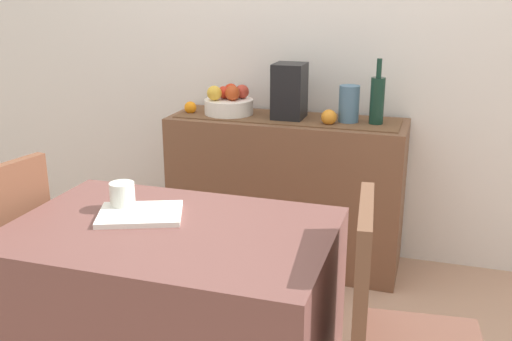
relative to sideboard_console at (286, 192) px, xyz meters
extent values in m
cube|color=silver|center=(0.02, 0.26, 0.94)|extent=(6.40, 0.06, 2.70)
cube|color=brown|center=(0.00, 0.00, 0.00)|extent=(1.25, 0.42, 0.82)
cube|color=brown|center=(0.00, 0.00, 0.41)|extent=(1.18, 0.32, 0.01)
cylinder|color=white|center=(-0.33, 0.00, 0.46)|extent=(0.26, 0.26, 0.08)
sphere|color=red|center=(-0.34, 0.08, 0.53)|extent=(0.07, 0.07, 0.07)
sphere|color=#B63F19|center=(-0.30, -0.02, 0.54)|extent=(0.08, 0.08, 0.08)
sphere|color=red|center=(-0.36, 0.01, 0.53)|extent=(0.07, 0.07, 0.07)
sphere|color=gold|center=(-0.39, -0.05, 0.54)|extent=(0.08, 0.08, 0.08)
sphere|color=#AF3426|center=(-0.27, 0.05, 0.53)|extent=(0.08, 0.08, 0.08)
cylinder|color=#153327|center=(0.46, 0.00, 0.53)|extent=(0.07, 0.07, 0.24)
cylinder|color=#153327|center=(0.46, 0.00, 0.70)|extent=(0.03, 0.03, 0.09)
cube|color=black|center=(0.01, 0.00, 0.56)|extent=(0.16, 0.18, 0.29)
cylinder|color=slate|center=(0.32, 0.00, 0.51)|extent=(0.10, 0.10, 0.19)
sphere|color=orange|center=(-0.54, -0.03, 0.44)|extent=(0.07, 0.07, 0.07)
sphere|color=orange|center=(0.24, -0.08, 0.45)|extent=(0.08, 0.08, 0.08)
cube|color=brown|center=(-0.05, -1.34, -0.04)|extent=(1.07, 0.71, 0.74)
cube|color=white|center=(-0.18, -1.29, 0.34)|extent=(0.34, 0.30, 0.02)
cylinder|color=silver|center=(-0.28, -1.24, 0.38)|extent=(0.09, 0.09, 0.10)
cube|color=brown|center=(-0.68, -1.37, 0.26)|extent=(0.12, 0.40, 0.45)
cube|color=brown|center=(0.59, -1.36, 0.26)|extent=(0.08, 0.40, 0.45)
camera|label=1|loc=(0.76, -2.96, 1.09)|focal=41.27mm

